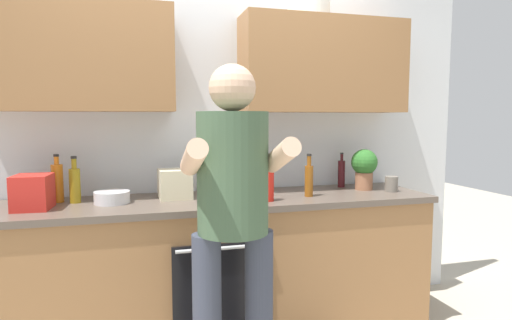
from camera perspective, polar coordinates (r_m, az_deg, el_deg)
The scene contains 15 objects.
back_wall_unit at distance 2.96m, azimuth -6.66°, elevation 7.28°, with size 4.00×0.38×2.50m.
counter at distance 2.86m, azimuth -5.47°, elevation -14.03°, with size 2.84×0.67×0.90m.
person_standing at distance 2.06m, azimuth -3.06°, elevation -6.41°, with size 0.49×0.45×1.66m.
bottle_juice at distance 2.86m, azimuth -24.90°, elevation -2.71°, with size 0.07×0.07×0.29m.
bottle_oil at distance 2.80m, azimuth -22.95°, elevation -2.96°, with size 0.06×0.06×0.28m.
bottle_hotsauce at distance 2.64m, azimuth 1.58°, elevation -3.24°, with size 0.08×0.08×0.25m.
bottle_soy at distance 2.91m, azimuth -0.30°, elevation -2.24°, with size 0.08×0.08×0.28m.
bottle_syrup at distance 2.81m, azimuth 7.05°, elevation -2.56°, with size 0.05×0.05×0.28m.
bottle_wine at distance 3.22m, azimuth 11.29°, elevation -1.72°, with size 0.05×0.05×0.26m.
cup_stoneware at distance 3.13m, azimuth 17.55°, elevation -3.06°, with size 0.09×0.09×0.11m, color slate.
mixing_bowl at distance 2.72m, azimuth -18.60°, elevation -4.72°, with size 0.21×0.21×0.07m, color silver.
potted_herb at distance 3.14m, azimuth 14.19°, elevation -0.84°, with size 0.18×0.18×0.29m.
grocery_bag_produce at distance 2.75m, azimuth -3.19°, elevation -2.80°, with size 0.24×0.14×0.22m, color silver.
grocery_bag_crisps at distance 2.71m, azimuth -27.56°, elevation -3.81°, with size 0.19×0.21×0.19m, color red.
grocery_bag_rice at distance 2.77m, azimuth -10.73°, elevation -3.15°, with size 0.20×0.19×0.19m, color beige.
Camera 1 is at (-0.46, -2.65, 1.41)m, focal length 30.08 mm.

